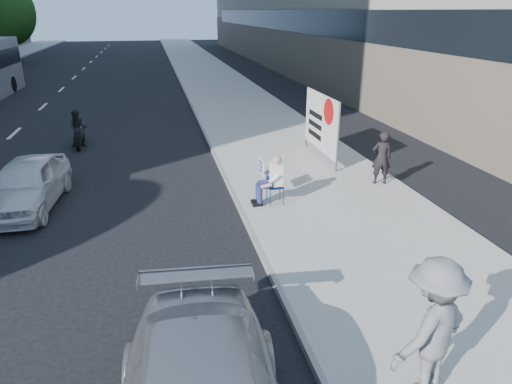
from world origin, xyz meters
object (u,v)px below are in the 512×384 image
object	(u,v)px
jogger	(431,329)
protest_banner	(321,122)
seated_protester	(271,177)
pedestrian_woman	(382,158)
motorcycle	(79,130)
white_sedan_near	(27,184)

from	to	relation	value
jogger	protest_banner	distance (m)	10.44
seated_protester	jogger	bearing A→B (deg)	-86.62
pedestrian_woman	motorcycle	distance (m)	11.40
pedestrian_woman	protest_banner	xyz separation A→B (m)	(-0.87, 2.77, 0.47)
seated_protester	pedestrian_woman	world-z (taller)	pedestrian_woman
seated_protester	white_sedan_near	xyz separation A→B (m)	(-6.28, 1.51, -0.22)
seated_protester	white_sedan_near	bearing A→B (deg)	166.50
jogger	protest_banner	xyz separation A→B (m)	(2.25, 10.19, 0.26)
pedestrian_woman	motorcycle	bearing A→B (deg)	-23.89
jogger	white_sedan_near	world-z (taller)	jogger
protest_banner	jogger	bearing A→B (deg)	-102.43
pedestrian_woman	motorcycle	world-z (taller)	pedestrian_woman
white_sedan_near	motorcycle	distance (m)	5.93
seated_protester	protest_banner	xyz separation A→B (m)	(2.64, 3.52, 0.53)
jogger	pedestrian_woman	bearing A→B (deg)	-134.46
jogger	white_sedan_near	xyz separation A→B (m)	(-6.67, 8.18, -0.49)
jogger	white_sedan_near	bearing A→B (deg)	-72.49
protest_banner	white_sedan_near	size ratio (longest dim) A/B	0.80
white_sedan_near	seated_protester	bearing A→B (deg)	-7.93
pedestrian_woman	protest_banner	world-z (taller)	protest_banner
protest_banner	motorcycle	xyz separation A→B (m)	(-8.37, 3.89, -0.76)
white_sedan_near	motorcycle	xyz separation A→B (m)	(0.54, 5.91, -0.02)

